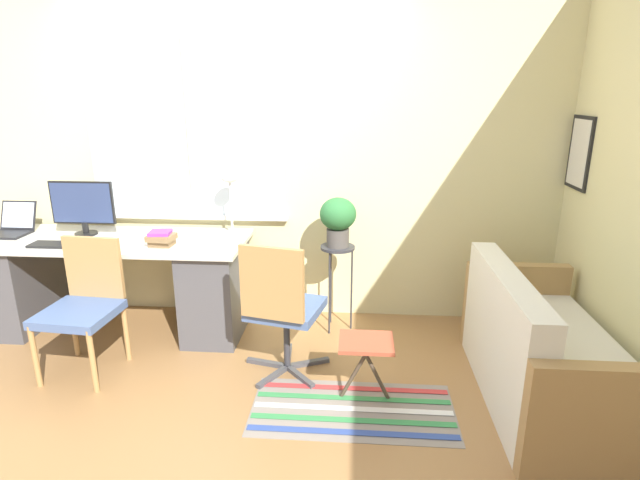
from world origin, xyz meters
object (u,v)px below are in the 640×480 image
Objects in this scene: keyboard at (61,245)px; couch_loveseat at (541,357)px; monitor at (83,206)px; desk_lamp at (230,186)px; office_chair_swivel at (282,307)px; plant_stand at (338,257)px; potted_plant at (338,218)px; laptop at (12,227)px; mouse at (103,243)px; desk_chair_wooden at (83,303)px; folding_stool at (366,348)px; book_stack at (161,238)px.

couch_loveseat is (3.25, -0.51, -0.47)m from keyboard.
desk_lamp is at bearing 5.01° from monitor.
plant_stand is at bearing -101.54° from office_chair_swivel.
office_chair_swivel is 0.79m from plant_stand.
office_chair_swivel reaches higher than couch_loveseat.
potted_plant is (1.95, 0.04, -0.07)m from monitor.
laptop is at bearing -3.12° from office_chair_swivel.
keyboard is at bearing 81.02° from couch_loveseat.
desk_lamp reaches higher than laptop.
monitor is 1.99m from plant_stand.
monitor is 1.95m from potted_plant.
mouse is at bearing 79.56° from couch_loveseat.
desk_chair_wooden is 2.21× the size of folding_stool.
keyboard is (0.56, -0.28, -0.04)m from laptop.
office_chair_swivel is (2.22, -0.65, -0.30)m from laptop.
keyboard is at bearing -26.73° from laptop.
potted_plant is (1.65, 0.71, 0.43)m from desk_chair_wooden.
book_stack is at bearing 4.89° from keyboard.
mouse reaches higher than keyboard.
office_chair_swivel is at bearing -24.85° from book_stack.
keyboard is 0.63× the size of plant_stand.
monitor is 2.54× the size of book_stack.
office_chair_swivel is at bearing -57.10° from desk_lamp.
laptop is at bearing 170.32° from book_stack.
desk_lamp is 0.34× the size of couch_loveseat.
monitor is 2.42m from folding_stool.
couch_loveseat reaches higher than keyboard.
plant_stand is 1.82× the size of potted_plant.
plant_stand is (-1.26, 0.85, 0.31)m from couch_loveseat.
laptop is 2.55m from potted_plant.
folding_stool is at bearing -43.75° from desk_lamp.
desk_chair_wooden reaches higher than plant_stand.
keyboard is 2.31m from folding_stool.
folding_stool is at bearing -77.14° from plant_stand.
desk_lamp is 1.30m from desk_chair_wooden.
desk_lamp is (1.16, 0.40, 0.37)m from keyboard.
potted_plant is (0.33, 0.71, 0.41)m from office_chair_swivel.
monitor reaches higher than keyboard.
desk_lamp is at bearing 37.67° from book_stack.
couch_loveseat is at bearing -12.85° from book_stack.
keyboard is 1.72m from office_chair_swivel.
mouse reaches higher than plant_stand.
office_chair_swivel reaches higher than folding_stool.
monitor is 0.56× the size of desk_chair_wooden.
plant_stand is at bearing 56.05° from couch_loveseat.
potted_plant is at bearing 27.78° from desk_chair_wooden.
monitor is at bearing 118.96° from desk_chair_wooden.
desk_chair_wooden is (0.89, -0.65, -0.32)m from laptop.
monitor is 1.82m from office_chair_swivel.
monitor is 0.52× the size of office_chair_swivel.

